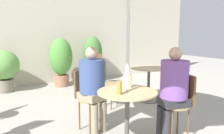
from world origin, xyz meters
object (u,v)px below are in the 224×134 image
(bistro_chair_0, at_px, (182,100))
(beer_glass_1, at_px, (119,88))
(bistro_chair_5, at_px, (105,80))
(beer_glass_0, at_px, (129,81))
(seated_person_0, at_px, (173,86))
(potted_plant_1, at_px, (61,59))
(seated_person_1, at_px, (93,82))
(potted_plant_0, at_px, (4,68))
(cafe_table_far, at_px, (149,76))
(bistro_chair_1, at_px, (87,93))
(bistro_chair_4, at_px, (96,67))
(cafe_table_near, at_px, (127,106))
(potted_plant_2, at_px, (93,57))

(bistro_chair_0, relative_size, beer_glass_1, 5.47)
(bistro_chair_5, xyz_separation_m, beer_glass_0, (-0.32, -1.37, 0.27))
(seated_person_0, height_order, beer_glass_0, seated_person_0)
(beer_glass_1, bearing_deg, bistro_chair_0, -4.68)
(potted_plant_1, bearing_deg, seated_person_1, -96.79)
(seated_person_1, bearing_deg, potted_plant_0, 90.85)
(cafe_table_far, height_order, bistro_chair_5, bistro_chair_5)
(cafe_table_far, bearing_deg, bistro_chair_1, -158.50)
(bistro_chair_0, distance_m, seated_person_1, 1.25)
(bistro_chair_4, height_order, bistro_chair_5, same)
(cafe_table_far, height_order, potted_plant_0, potted_plant_0)
(bistro_chair_4, relative_size, potted_plant_1, 0.67)
(seated_person_1, height_order, potted_plant_1, potted_plant_1)
(cafe_table_near, bearing_deg, cafe_table_far, 44.53)
(seated_person_1, relative_size, potted_plant_0, 1.20)
(cafe_table_far, bearing_deg, potted_plant_2, 96.79)
(cafe_table_far, distance_m, seated_person_1, 1.82)
(bistro_chair_1, bearing_deg, potted_plant_1, 64.00)
(seated_person_0, relative_size, beer_glass_1, 7.77)
(beer_glass_0, bearing_deg, bistro_chair_4, 73.69)
(cafe_table_near, height_order, cafe_table_far, same)
(beer_glass_1, bearing_deg, bistro_chair_5, 69.33)
(seated_person_0, bearing_deg, cafe_table_near, -90.00)
(cafe_table_far, bearing_deg, potted_plant_0, 139.60)
(cafe_table_far, distance_m, beer_glass_1, 2.19)
(potted_plant_0, relative_size, potted_plant_2, 0.76)
(seated_person_1, bearing_deg, beer_glass_1, -105.13)
(seated_person_0, xyz_separation_m, seated_person_1, (-0.83, 0.74, -0.01))
(seated_person_1, height_order, beer_glass_0, seated_person_1)
(potted_plant_2, bearing_deg, seated_person_0, -97.62)
(bistro_chair_1, relative_size, potted_plant_2, 0.65)
(cafe_table_near, distance_m, bistro_chair_0, 0.78)
(bistro_chair_5, bearing_deg, beer_glass_1, -144.84)
(cafe_table_far, bearing_deg, bistro_chair_5, 173.58)
(bistro_chair_4, distance_m, potted_plant_2, 0.64)
(bistro_chair_5, distance_m, beer_glass_0, 1.43)
(beer_glass_1, relative_size, potted_plant_2, 0.12)
(bistro_chair_4, bearing_deg, seated_person_0, -73.37)
(potted_plant_2, bearing_deg, beer_glass_0, -105.96)
(bistro_chair_0, height_order, potted_plant_2, potted_plant_2)
(potted_plant_2, bearing_deg, bistro_chair_5, -107.66)
(potted_plant_2, bearing_deg, potted_plant_1, -173.28)
(bistro_chair_5, relative_size, seated_person_0, 0.70)
(potted_plant_0, bearing_deg, cafe_table_near, -71.24)
(beer_glass_1, bearing_deg, seated_person_0, -3.40)
(bistro_chair_5, bearing_deg, seated_person_0, -117.58)
(cafe_table_far, bearing_deg, potted_plant_1, 119.74)
(cafe_table_near, distance_m, beer_glass_1, 0.33)
(cafe_table_far, height_order, beer_glass_0, beer_glass_0)
(bistro_chair_0, distance_m, bistro_chair_4, 3.32)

